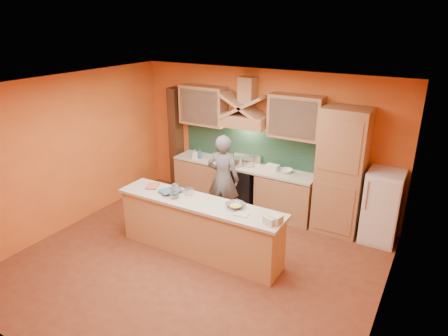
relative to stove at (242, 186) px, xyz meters
The scene contains 36 objects.
floor 2.27m from the stove, 82.23° to the right, with size 5.50×5.00×0.01m, color brown.
ceiling 3.23m from the stove, 82.23° to the right, with size 5.50×5.00×0.01m, color white.
wall_back 1.04m from the stove, 45.00° to the left, with size 5.50×0.02×2.80m, color orange.
wall_front 4.80m from the stove, 86.35° to the right, with size 5.50×0.02×2.80m, color orange.
wall_left 3.43m from the stove, 138.08° to the right, with size 0.02×5.00×2.80m, color orange.
wall_right 3.88m from the stove, 35.80° to the right, with size 0.02×5.00×2.80m, color orange.
base_cabinet_left 0.95m from the stove, behind, with size 1.10×0.60×0.86m, color #B47D52.
base_cabinet_right 0.95m from the stove, ahead, with size 1.10×0.60×0.86m, color #B47D52.
counter_top 0.45m from the stove, behind, with size 3.00×0.62×0.04m, color beige.
stove is the anchor object (origin of this frame).
backsplash 0.85m from the stove, 90.00° to the left, with size 3.00×0.03×0.70m, color #193829.
range_hood 1.37m from the stove, 90.00° to the left, with size 0.92×0.50×0.24m, color #B47D52.
hood_chimney 1.96m from the stove, 90.00° to the left, with size 0.30×0.30×0.50m, color #B47D52.
upper_cabinet_left 1.85m from the stove, behind, with size 1.00×0.35×0.80m, color #B47D52.
upper_cabinet_right 1.85m from the stove, ahead, with size 1.00×0.35×0.80m, color #B47D52.
pantry_column 2.07m from the stove, ahead, with size 0.80×0.60×2.30m, color #B47D52.
fridge 2.71m from the stove, ahead, with size 0.58×0.60×1.30m, color white.
trim_column_left 1.89m from the stove, behind, with size 0.20×0.30×2.30m, color #472816.
island_body 1.91m from the stove, 83.99° to the right, with size 2.80×0.55×0.88m, color tan.
island_top 1.97m from the stove, 83.99° to the right, with size 2.90×0.62×0.05m, color beige.
person 0.81m from the stove, 94.34° to the right, with size 0.62×0.41×1.71m, color slate.
pot_large 0.55m from the stove, 128.02° to the right, with size 0.24×0.24×0.17m, color #B0B1B7.
pot_small 0.53m from the stove, ahead, with size 0.22×0.22×0.14m, color silver.
soap_bottle_a 1.19m from the stove, 169.73° to the right, with size 0.09×0.09×0.20m, color white.
soap_bottle_b 1.13m from the stove, behind, with size 0.08×0.09×0.22m, color #32518B.
bowl_back 1.05m from the stove, ahead, with size 0.23×0.23×0.07m, color silver.
dish_rack 0.80m from the stove, ahead, with size 0.25×0.19×0.09m, color silver.
book_lower 2.13m from the stove, 116.27° to the right, with size 0.20×0.27×0.03m, color #B66041.
book_upper 1.94m from the stove, 106.13° to the right, with size 0.26×0.35×0.03m, color #3D5B88.
jar_large 2.08m from the stove, 96.32° to the right, with size 0.15×0.15×0.17m, color silver.
jar_small 1.93m from the stove, 100.42° to the right, with size 0.11×0.11×0.15m, color silver.
kitchen_scale 1.85m from the stove, 92.82° to the right, with size 0.12×0.12×0.10m, color silver.
mixing_bowl 2.04m from the stove, 65.79° to the right, with size 0.29×0.29×0.07m, color silver.
cloth 2.26m from the stove, 63.02° to the right, with size 0.22×0.17×0.01m, color beige.
grocery_bag_a 2.55m from the stove, 51.87° to the right, with size 0.19×0.15×0.12m, color beige.
grocery_bag_b 2.56m from the stove, 53.50° to the right, with size 0.18×0.14×0.11m, color beige.
Camera 1 is at (3.13, -4.49, 3.72)m, focal length 32.00 mm.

